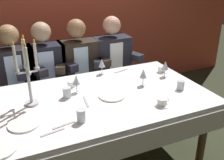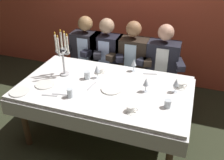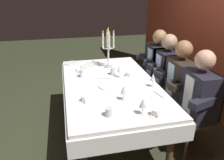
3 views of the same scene
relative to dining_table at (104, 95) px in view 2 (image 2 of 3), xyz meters
The scene contains 24 objects.
ground_plane 0.62m from the dining_table, ahead, with size 12.00×12.00×0.00m, color #2F3421.
dining_table is the anchor object (origin of this frame).
candelabra 0.68m from the dining_table, behind, with size 0.19×0.19×0.57m.
dinner_plate_0 0.68m from the dining_table, 163.16° to the right, with size 0.22×0.22×0.01m, color white.
dinner_plate_1 0.93m from the dining_table, 152.90° to the right, with size 0.22×0.22×0.01m, color white.
dinner_plate_2 0.17m from the dining_table, 26.31° to the right, with size 0.23×0.23×0.01m, color white.
wine_glass_0 0.81m from the dining_table, ahead, with size 0.07×0.07×0.16m.
wine_glass_1 0.52m from the dining_table, ahead, with size 0.07×0.07×0.16m.
wine_glass_2 0.56m from the dining_table, 64.39° to the left, with size 0.07×0.07×0.16m.
wine_glass_3 0.31m from the dining_table, 133.89° to the left, with size 0.07×0.07×0.16m.
water_tumbler_0 0.45m from the dining_table, 128.93° to the right, with size 0.07×0.07×0.10m, color silver.
water_tumbler_1 0.31m from the dining_table, 159.99° to the left, with size 0.07×0.07×0.09m, color silver.
water_tumbler_2 0.77m from the dining_table, 13.39° to the right, with size 0.07×0.07×0.08m, color silver.
coffee_cup_0 0.56m from the dining_table, 41.45° to the right, with size 0.13×0.12×0.06m.
coffee_cup_1 0.86m from the dining_table, 16.79° to the left, with size 0.13×0.12×0.06m.
coffee_cup_2 0.35m from the dining_table, 119.60° to the left, with size 0.13×0.12×0.06m.
spoon_0 0.63m from the dining_table, 45.72° to the left, with size 0.17×0.02×0.01m, color #B7B7BC.
spoon_1 0.52m from the dining_table, 140.63° to the right, with size 0.17×0.02×0.01m, color #B7B7BC.
spoon_2 0.62m from the dining_table, 142.15° to the right, with size 0.17×0.02×0.01m, color #B7B7BC.
knife_3 0.19m from the dining_table, 158.49° to the right, with size 0.19×0.02×0.01m, color #B7B7BC.
seated_diner_0 1.08m from the dining_table, 124.41° to the left, with size 0.63×0.48×1.24m.
seated_diner_1 0.94m from the dining_table, 107.87° to the left, with size 0.63×0.48×1.24m.
seated_diner_2 0.90m from the dining_table, 83.95° to the left, with size 0.63×0.48×1.24m.
seated_diner_3 1.03m from the dining_table, 59.63° to the left, with size 0.63×0.48×1.24m.
Camera 2 is at (0.86, -2.24, 2.22)m, focal length 40.19 mm.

